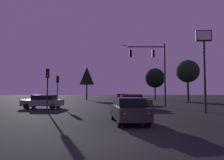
% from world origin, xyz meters
% --- Properties ---
extents(ground_plane, '(168.00, 168.00, 0.00)m').
position_xyz_m(ground_plane, '(0.00, 24.50, 0.00)').
color(ground_plane, black).
rests_on(ground_plane, ground).
extents(traffic_signal_mast_arm, '(5.38, 0.40, 7.89)m').
position_xyz_m(traffic_signal_mast_arm, '(5.63, 16.17, 5.39)').
color(traffic_signal_mast_arm, '#232326').
rests_on(traffic_signal_mast_arm, ground).
extents(traffic_light_corner_left, '(0.34, 0.37, 3.99)m').
position_xyz_m(traffic_light_corner_left, '(-6.75, 18.41, 2.84)').
color(traffic_light_corner_left, '#232326').
rests_on(traffic_light_corner_left, ground).
extents(traffic_light_corner_right, '(0.33, 0.37, 4.10)m').
position_xyz_m(traffic_light_corner_right, '(-5.87, 11.08, 2.92)').
color(traffic_light_corner_right, '#232326').
rests_on(traffic_light_corner_right, ground).
extents(car_nearside_lane, '(2.15, 4.41, 1.52)m').
position_xyz_m(car_nearside_lane, '(1.14, 4.10, 0.79)').
color(car_nearside_lane, '#232328').
rests_on(car_nearside_lane, ground).
extents(car_crossing_left, '(4.34, 2.12, 1.52)m').
position_xyz_m(car_crossing_left, '(2.67, 14.42, 0.80)').
color(car_crossing_left, '#473828').
rests_on(car_crossing_left, ground).
extents(car_crossing_right, '(4.55, 2.24, 1.52)m').
position_xyz_m(car_crossing_right, '(-7.33, 14.44, 0.80)').
color(car_crossing_right, gray).
rests_on(car_crossing_right, ground).
extents(car_far_lane, '(3.14, 4.62, 1.52)m').
position_xyz_m(car_far_lane, '(2.82, 28.46, 0.79)').
color(car_far_lane, '#4C0F0F').
rests_on(car_far_lane, ground).
extents(car_parked_lot, '(4.09, 1.76, 1.52)m').
position_xyz_m(car_parked_lot, '(3.80, 20.55, 0.79)').
color(car_parked_lot, gray).
rests_on(car_parked_lot, ground).
extents(store_sign_illuminated, '(1.42, 0.40, 7.50)m').
position_xyz_m(store_sign_illuminated, '(8.67, 9.62, 5.45)').
color(store_sign_illuminated, '#232326').
rests_on(store_sign_illuminated, ground).
extents(tree_behind_sign, '(3.41, 3.41, 7.75)m').
position_xyz_m(tree_behind_sign, '(-4.90, 38.05, 5.64)').
color(tree_behind_sign, black).
rests_on(tree_behind_sign, ground).
extents(tree_left_far, '(4.52, 4.52, 7.34)m').
position_xyz_m(tree_left_far, '(10.93, 37.23, 5.07)').
color(tree_left_far, black).
rests_on(tree_left_far, ground).
extents(tree_center_horizon, '(4.48, 4.48, 8.19)m').
position_xyz_m(tree_center_horizon, '(15.80, 30.46, 5.93)').
color(tree_center_horizon, black).
rests_on(tree_center_horizon, ground).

